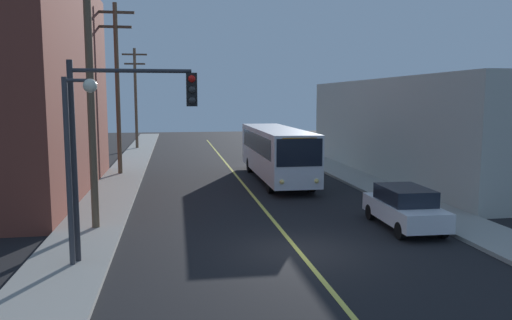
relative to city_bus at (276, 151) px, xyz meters
The scene contains 13 objects.
ground_plane 14.71m from the city_bus, 98.67° to the right, with size 120.00×120.00×0.00m, color black.
sidewalk_left 10.58m from the city_bus, 154.88° to the right, with size 2.50×90.00×0.15m, color gray.
sidewalk_right 6.94m from the city_bus, 41.26° to the right, with size 2.50×90.00×0.15m, color gray.
lane_stripe_center 2.91m from the city_bus, 165.47° to the left, with size 0.16×60.00×0.01m, color #D8CC4C.
building_right_warehouse 12.39m from the city_bus, ahead, with size 12.00×24.10×6.25m.
city_bus is the anchor object (origin of this frame).
parked_car_white 12.46m from the city_bus, 77.93° to the right, with size 1.93×4.45×1.62m.
utility_pole_near 14.86m from the city_bus, 130.95° to the right, with size 2.40×0.28×11.93m.
utility_pole_mid 11.15m from the city_bus, 160.51° to the left, with size 2.40×0.28×10.89m.
utility_pole_far 23.17m from the city_bus, 115.36° to the left, with size 2.40×0.28×9.73m.
traffic_signal_left_corner 16.69m from the city_bus, 117.45° to the right, with size 3.75×0.48×6.00m.
street_lamp_left 17.57m from the city_bus, 121.12° to the right, with size 0.98×0.40×5.50m.
fire_hydrant 9.69m from the city_bus, 61.07° to the right, with size 0.44×0.26×0.84m.
Camera 1 is at (-4.03, -15.52, 5.04)m, focal length 34.98 mm.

